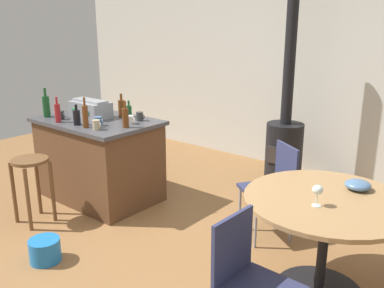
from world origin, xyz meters
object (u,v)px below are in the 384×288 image
wine_glass (318,191)px  serving_bowl (358,185)px  bottle_0 (85,116)px  cup_2 (96,125)px  cup_1 (130,120)px  folding_chair_far (274,184)px  wood_stove (285,138)px  bottle_3 (129,112)px  plastic_bucket (45,250)px  dining_table (325,221)px  folding_chair_left (249,279)px  kitchen_island (99,159)px  bottle_1 (125,117)px  cup_0 (98,121)px  bottle_4 (77,117)px  bottle_5 (46,106)px  bottle_6 (122,108)px  bottle_2 (58,113)px  cup_3 (140,116)px  cup_4 (60,115)px  toolbox (90,109)px  wooden_stool (31,176)px

wine_glass → serving_bowl: bearing=75.8°
bottle_0 → cup_2: bearing=3.7°
bottle_0 → cup_1: bearing=60.1°
folding_chair_far → wine_glass: bearing=-46.1°
wood_stove → cup_1: 1.89m
bottle_3 → plastic_bucket: bearing=-72.1°
dining_table → plastic_bucket: 2.20m
wood_stove → plastic_bucket: 2.94m
folding_chair_left → cup_2: (-2.13, 0.65, 0.43)m
kitchen_island → bottle_3: bearing=44.6°
kitchen_island → serving_bowl: 2.71m
bottle_1 → plastic_bucket: (0.18, -1.09, -0.89)m
bottle_0 → bottle_3: bottle_0 is taller
cup_2 → bottle_3: bearing=102.3°
dining_table → wine_glass: wine_glass is taller
dining_table → folding_chair_far: folding_chair_far is taller
dining_table → cup_0: size_ratio=10.05×
wood_stove → bottle_4: size_ratio=11.12×
bottle_4 → bottle_5: size_ratio=0.66×
bottle_1 → kitchen_island: bearing=175.2°
bottle_0 → bottle_6: (-0.10, 0.55, -0.02)m
dining_table → folding_chair_far: (-0.69, 0.54, -0.07)m
wood_stove → bottle_2: 2.59m
bottle_3 → cup_3: bearing=4.6°
folding_chair_far → plastic_bucket: bearing=-127.8°
cup_4 → kitchen_island: bearing=37.6°
bottle_1 → cup_1: bearing=121.3°
bottle_5 → cup_3: bottle_5 is taller
folding_chair_left → bottle_5: 3.12m
wood_stove → bottle_3: size_ratio=11.68×
wine_glass → plastic_bucket: 2.20m
dining_table → wood_stove: bearing=124.4°
bottle_0 → bottle_1: (0.30, 0.25, -0.01)m
bottle_0 → toolbox: bearing=136.9°
cup_1 → cup_4: (-0.73, -0.33, 0.00)m
bottle_6 → bottle_2: bearing=-117.5°
wooden_stool → folding_chair_left: 2.51m
wood_stove → plastic_bucket: wood_stove is taller
kitchen_island → toolbox: size_ratio=2.83×
toolbox → cup_2: (0.50, -0.32, -0.04)m
serving_bowl → plastic_bucket: size_ratio=0.72×
serving_bowl → kitchen_island: bearing=-176.4°
dining_table → cup_2: bearing=-175.7°
bottle_6 → cup_2: (0.25, -0.54, -0.05)m
bottle_1 → cup_3: 0.32m
cup_4 → serving_bowl: cup_4 is taller
folding_chair_far → wood_stove: bearing=113.4°
folding_chair_far → cup_0: size_ratio=7.58×
dining_table → bottle_6: (-2.48, 0.37, 0.42)m
cup_3 → bottle_1: bearing=-69.9°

